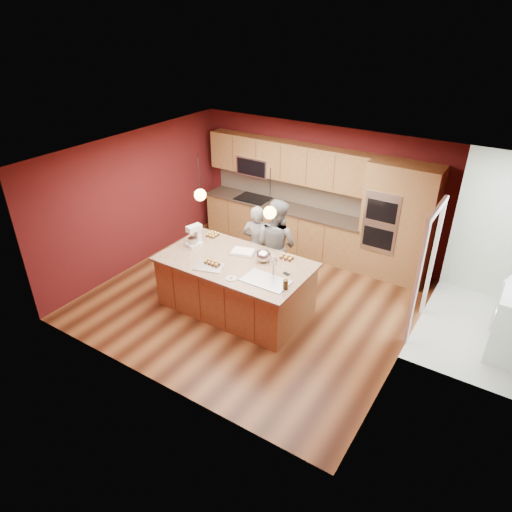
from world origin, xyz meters
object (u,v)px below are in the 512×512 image
Objects in this scene: person_left at (257,245)px; mixing_bowl at (263,256)px; person_right at (276,245)px; island at (236,284)px; stand_mixer at (194,237)px.

person_left reaches higher than mixing_bowl.
person_right is 6.85× the size of mixing_bowl.
island is at bearing 85.14° from person_left.
person_left is at bearing 129.09° from mixing_bowl.
person_right is at bearing 77.22° from island.
stand_mixer is at bearing 34.18° from person_left.
island is at bearing 9.73° from stand_mixer.
person_left is (-0.19, 0.98, 0.30)m from island.
person_right is 1.49m from stand_mixer.
person_right is at bearing 52.00° from stand_mixer.
person_left is at bearing 9.91° from person_right.
person_right is 0.76m from mixing_bowl.
mixing_bowl is (0.59, -0.72, 0.27)m from person_left.
stand_mixer is at bearing -172.37° from mixing_bowl.
island is 9.95× the size of mixing_bowl.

